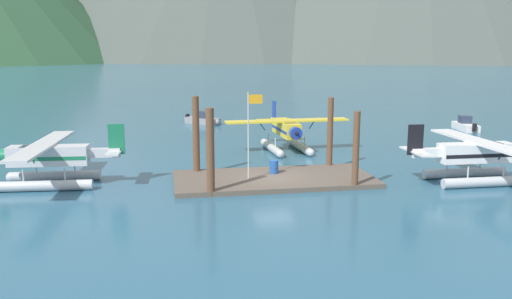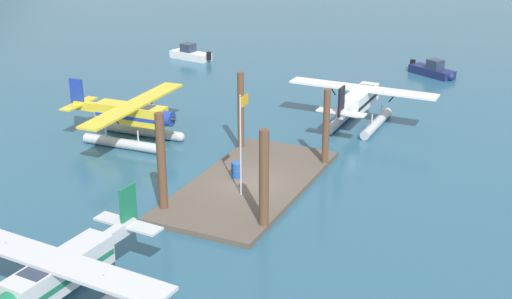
{
  "view_description": "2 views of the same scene",
  "coord_description": "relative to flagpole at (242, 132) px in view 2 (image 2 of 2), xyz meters",
  "views": [
    {
      "loc": [
        -6.79,
        -31.85,
        8.3
      ],
      "look_at": [
        -0.78,
        2.13,
        1.72
      ],
      "focal_mm": 36.3,
      "sensor_mm": 36.0,
      "label": 1
    },
    {
      "loc": [
        -30.89,
        -14.7,
        15.47
      ],
      "look_at": [
        2.18,
        0.64,
        1.34
      ],
      "focal_mm": 47.24,
      "sensor_mm": 36.0,
      "label": 2
    }
  ],
  "objects": [
    {
      "name": "ground_plane",
      "position": [
        1.57,
        0.27,
        -3.77
      ],
      "size": [
        1200.0,
        1200.0,
        0.0
      ],
      "primitive_type": "plane",
      "color": "#285670"
    },
    {
      "name": "dock_platform",
      "position": [
        1.57,
        0.27,
        -3.62
      ],
      "size": [
        12.81,
        6.03,
        0.3
      ],
      "primitive_type": "cube",
      "color": "brown",
      "rests_on": "ground"
    },
    {
      "name": "piling_near_left",
      "position": [
        -2.75,
        -2.51,
        -1.19
      ],
      "size": [
        0.47,
        0.47,
        5.15
      ],
      "primitive_type": "cylinder",
      "color": "brown",
      "rests_on": "ground"
    },
    {
      "name": "piling_near_right",
      "position": [
        6.02,
        -2.54,
        -1.37
      ],
      "size": [
        0.39,
        0.39,
        4.79
      ],
      "primitive_type": "cylinder",
      "color": "brown",
      "rests_on": "ground"
    },
    {
      "name": "piling_far_left",
      "position": [
        -3.22,
        2.87,
        -1.08
      ],
      "size": [
        0.46,
        0.46,
        5.36
      ],
      "primitive_type": "cylinder",
      "color": "brown",
      "rests_on": "ground"
    },
    {
      "name": "piling_far_right",
      "position": [
        6.24,
        3.12,
        -1.21
      ],
      "size": [
        0.41,
        0.41,
        5.11
      ],
      "primitive_type": "cylinder",
      "color": "brown",
      "rests_on": "ground"
    },
    {
      "name": "flagpole",
      "position": [
        0.0,
        0.0,
        0.0
      ],
      "size": [
        0.95,
        0.1,
        5.52
      ],
      "color": "silver",
      "rests_on": "dock_platform"
    },
    {
      "name": "fuel_drum",
      "position": [
        1.79,
        1.23,
        -3.03
      ],
      "size": [
        0.62,
        0.62,
        0.88
      ],
      "color": "#1E4C99",
      "rests_on": "dock_platform"
    },
    {
      "name": "seaplane_white_stbd_aft",
      "position": [
        14.24,
        -2.2,
        -2.19
      ],
      "size": [
        7.98,
        10.42,
        3.84
      ],
      "color": "#B7BABF",
      "rests_on": "ground"
    },
    {
      "name": "seaplane_yellow_bow_right",
      "position": [
        4.76,
        10.22,
        -2.19
      ],
      "size": [
        10.45,
        7.98,
        3.84
      ],
      "color": "#B7BABF",
      "rests_on": "ground"
    },
    {
      "name": "seaplane_silver_port_fwd",
      "position": [
        -12.46,
        1.6,
        -2.19
      ],
      "size": [
        7.97,
        10.47,
        3.84
      ],
      "color": "#B7BABF",
      "rests_on": "ground"
    },
    {
      "name": "boat_white_open_east",
      "position": [
        26.42,
        18.58,
        -3.28
      ],
      "size": [
        2.23,
        4.85,
        1.5
      ],
      "color": "silver",
      "rests_on": "ground"
    },
    {
      "name": "boat_navy_open_se",
      "position": [
        29.93,
        -4.24,
        -3.28
      ],
      "size": [
        3.4,
        4.4,
        1.5
      ],
      "color": "navy",
      "rests_on": "ground"
    }
  ]
}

